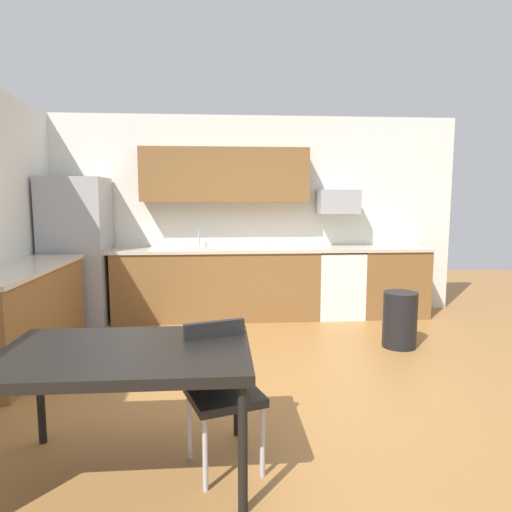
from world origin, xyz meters
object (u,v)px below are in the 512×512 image
at_px(oven_range, 338,283).
at_px(dining_table, 126,360).
at_px(microwave, 338,202).
at_px(chair_near_table, 221,382).
at_px(refrigerator, 77,251).
at_px(trash_bin, 400,320).

bearing_deg(oven_range, dining_table, -121.60).
bearing_deg(dining_table, oven_range, 58.40).
height_order(microwave, chair_near_table, microwave).
xyz_separation_m(refrigerator, oven_range, (3.40, 0.08, -0.47)).
height_order(refrigerator, dining_table, refrigerator).
relative_size(microwave, chair_near_table, 0.64).
bearing_deg(microwave, chair_near_table, -114.66).
xyz_separation_m(oven_range, trash_bin, (0.33, -1.34, -0.16)).
distance_m(microwave, dining_table, 4.22).
distance_m(microwave, chair_near_table, 3.95).
xyz_separation_m(microwave, trash_bin, (0.33, -1.44, -1.25)).
height_order(oven_range, trash_bin, oven_range).
xyz_separation_m(dining_table, chair_near_table, (0.53, 0.08, -0.19)).
bearing_deg(dining_table, trash_bin, 40.63).
height_order(refrigerator, microwave, refrigerator).
xyz_separation_m(microwave, dining_table, (-2.12, -3.55, -0.86)).
bearing_deg(trash_bin, refrigerator, 161.29).
height_order(oven_range, microwave, microwave).
bearing_deg(refrigerator, oven_range, 1.35).
xyz_separation_m(refrigerator, trash_bin, (3.73, -1.26, -0.63)).
bearing_deg(dining_table, refrigerator, 110.75).
xyz_separation_m(refrigerator, chair_near_table, (1.81, -3.28, -0.42)).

